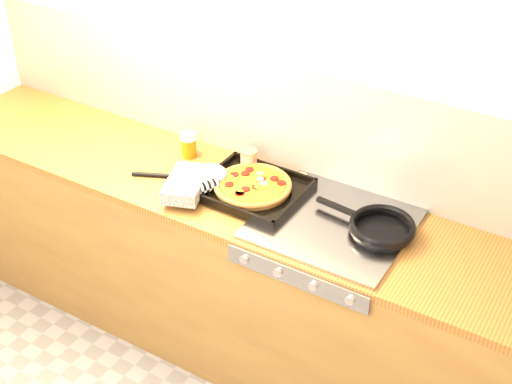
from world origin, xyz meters
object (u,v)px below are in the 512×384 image
Objects in this scene: juice_glass at (189,144)px; frying_pan at (381,227)px; tomato_can at (249,161)px; pizza_on_tray at (235,185)px.

frying_pan is at bearing -5.91° from juice_glass.
tomato_can is 0.31m from juice_glass.
pizza_on_tray is 0.65m from frying_pan.
juice_glass is (-1.00, 0.10, 0.02)m from frying_pan.
pizza_on_tray is at bearing -23.56° from juice_glass.
frying_pan is at bearing -11.11° from tomato_can.
frying_pan is 1.00m from juice_glass.
juice_glass reaches higher than tomato_can.
juice_glass reaches higher than frying_pan.
pizza_on_tray is 4.69× the size of juice_glass.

